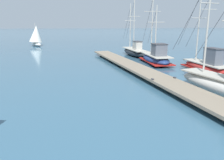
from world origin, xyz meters
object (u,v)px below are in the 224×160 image
Objects in this scene: fishing_boat_2 at (135,51)px; fishing_boat_1 at (207,65)px; fishing_boat_3 at (156,57)px; distant_sailboat at (36,36)px.

fishing_boat_1 is at bearing -74.06° from fishing_boat_2.
fishing_boat_3 is at bearing -86.50° from fishing_boat_2.
distant_sailboat is at bearing 121.69° from fishing_boat_1.
fishing_boat_1 is 31.77m from distant_sailboat.
fishing_boat_3 is (0.38, -6.17, 0.06)m from fishing_boat_2.
fishing_boat_3 is at bearing 120.57° from fishing_boat_1.
distant_sailboat is at bearing 129.86° from fishing_boat_2.
fishing_boat_2 is 6.18m from fishing_boat_3.
fishing_boat_1 reaches higher than distant_sailboat.
fishing_boat_2 is 21.28m from distant_sailboat.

